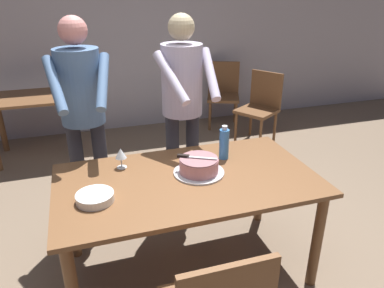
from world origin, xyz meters
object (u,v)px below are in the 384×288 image
at_px(cake_on_platter, 199,166).
at_px(cake_knife, 188,157).
at_px(wine_glass_near, 121,154).
at_px(main_dining_table, 188,191).
at_px(person_standing_beside, 82,107).
at_px(person_cutting_cake, 183,99).
at_px(background_chair_1, 223,92).
at_px(background_chair_0, 260,105).
at_px(background_table, 34,110).
at_px(plate_stack, 95,197).
at_px(water_bottle, 224,143).

bearing_deg(cake_on_platter, cake_knife, 151.74).
bearing_deg(wine_glass_near, main_dining_table, -35.98).
height_order(main_dining_table, person_standing_beside, person_standing_beside).
bearing_deg(person_cutting_cake, wine_glass_near, -144.17).
xyz_separation_m(cake_on_platter, background_chair_1, (1.28, 2.67, -0.31)).
distance_m(main_dining_table, wine_glass_near, 0.52).
xyz_separation_m(main_dining_table, wine_glass_near, (-0.39, 0.28, 0.20)).
height_order(background_chair_0, background_chair_1, same).
height_order(cake_knife, background_table, cake_knife).
distance_m(cake_on_platter, wine_glass_near, 0.54).
height_order(main_dining_table, background_table, main_dining_table).
relative_size(plate_stack, background_chair_1, 0.24).
xyz_separation_m(plate_stack, person_standing_beside, (-0.00, 0.81, 0.30)).
bearing_deg(background_chair_0, cake_on_platter, -127.46).
bearing_deg(main_dining_table, person_standing_beside, 129.81).
bearing_deg(cake_knife, background_chair_0, 50.89).
bearing_deg(background_chair_1, background_table, -172.56).
distance_m(cake_on_platter, person_standing_beside, 1.00).
height_order(main_dining_table, background_chair_0, background_chair_0).
height_order(person_cutting_cake, background_chair_0, person_cutting_cake).
distance_m(wine_glass_near, person_standing_beside, 0.53).
bearing_deg(wine_glass_near, person_cutting_cake, 35.83).
xyz_separation_m(water_bottle, person_standing_beside, (-0.93, 0.51, 0.21)).
bearing_deg(plate_stack, person_cutting_cake, 45.71).
xyz_separation_m(main_dining_table, cake_knife, (0.03, 0.08, 0.22)).
xyz_separation_m(cake_knife, person_standing_beside, (-0.62, 0.64, 0.21)).
distance_m(wine_glass_near, background_table, 2.24).
relative_size(main_dining_table, plate_stack, 7.68).
xyz_separation_m(cake_on_platter, plate_stack, (-0.68, -0.14, -0.03)).
bearing_deg(wine_glass_near, plate_stack, -118.41).
relative_size(water_bottle, background_table, 0.25).
xyz_separation_m(cake_knife, person_cutting_cake, (0.14, 0.61, 0.21)).
height_order(cake_on_platter, person_cutting_cake, person_cutting_cake).
bearing_deg(person_standing_beside, background_table, 107.75).
xyz_separation_m(main_dining_table, cake_on_platter, (0.09, 0.04, 0.15)).
distance_m(background_table, background_chair_1, 2.52).
height_order(person_standing_beside, background_chair_1, person_standing_beside).
bearing_deg(person_standing_beside, cake_knife, -45.61).
relative_size(cake_on_platter, cake_knife, 1.37).
xyz_separation_m(cake_on_platter, water_bottle, (0.25, 0.16, 0.06)).
xyz_separation_m(plate_stack, background_chair_0, (2.17, 2.08, -0.28)).
distance_m(person_cutting_cake, background_chair_1, 2.43).
xyz_separation_m(plate_stack, person_cutting_cake, (0.76, 0.78, 0.30)).
distance_m(main_dining_table, background_chair_0, 2.54).
height_order(person_cutting_cake, background_chair_1, person_cutting_cake).
distance_m(water_bottle, background_chair_1, 2.73).
distance_m(cake_knife, wine_glass_near, 0.46).
xyz_separation_m(plate_stack, background_chair_1, (1.96, 2.81, -0.28)).
bearing_deg(background_chair_1, cake_on_platter, -115.63).
distance_m(cake_on_platter, background_chair_1, 2.97).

